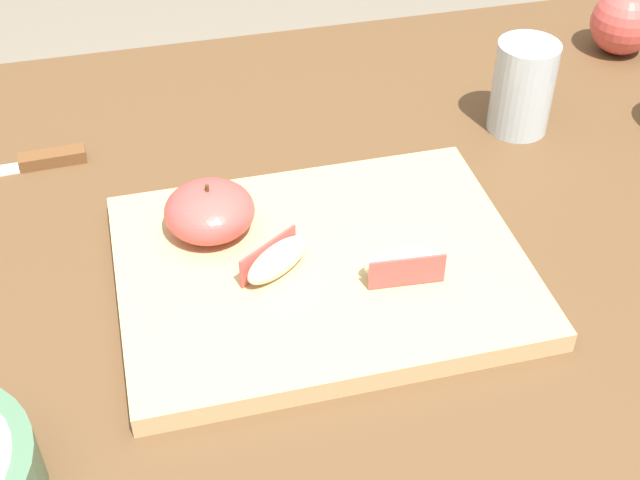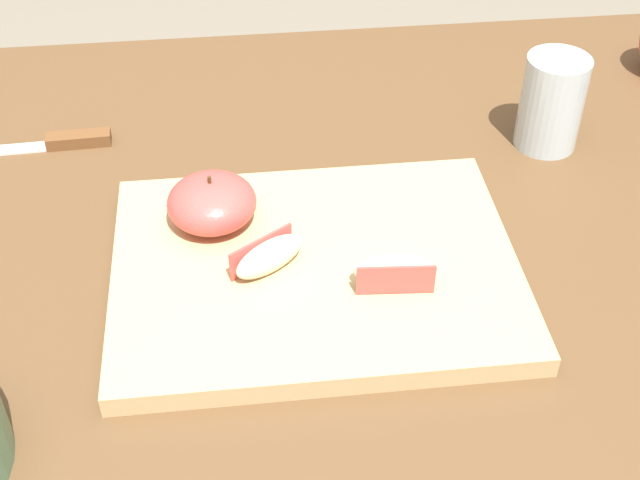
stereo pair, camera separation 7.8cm
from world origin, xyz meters
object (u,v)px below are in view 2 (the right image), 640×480
at_px(cutting_board, 320,265).
at_px(apple_wedge_right, 274,255).
at_px(paring_knife, 71,141).
at_px(apple_wedge_middle, 400,270).
at_px(apple_half_skin_up, 217,202).
at_px(drinking_glass_water, 556,102).

bearing_deg(cutting_board, apple_wedge_right, -164.81).
relative_size(cutting_board, paring_knife, 2.28).
relative_size(cutting_board, apple_wedge_middle, 5.00).
height_order(apple_half_skin_up, apple_wedge_right, apple_half_skin_up).
relative_size(apple_half_skin_up, apple_wedge_middle, 1.15).
distance_m(apple_half_skin_up, apple_wedge_middle, 0.19).
bearing_deg(drinking_glass_water, apple_wedge_right, -148.49).
distance_m(apple_wedge_middle, drinking_glass_water, 0.31).
relative_size(cutting_board, drinking_glass_water, 3.49).
xyz_separation_m(paring_knife, drinking_glass_water, (0.53, -0.06, 0.05)).
distance_m(cutting_board, paring_knife, 0.35).
height_order(cutting_board, paring_knife, cutting_board).
distance_m(apple_wedge_right, apple_wedge_middle, 0.11).
bearing_deg(cutting_board, paring_knife, 136.27).
bearing_deg(drinking_glass_water, cutting_board, -146.39).
distance_m(cutting_board, apple_half_skin_up, 0.11).
relative_size(apple_wedge_right, drinking_glass_water, 0.69).
bearing_deg(apple_half_skin_up, drinking_glass_water, 18.44).
bearing_deg(cutting_board, apple_wedge_middle, -33.60).
height_order(apple_wedge_middle, paring_knife, apple_wedge_middle).
bearing_deg(drinking_glass_water, apple_half_skin_up, -161.56).
bearing_deg(cutting_board, drinking_glass_water, 33.61).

